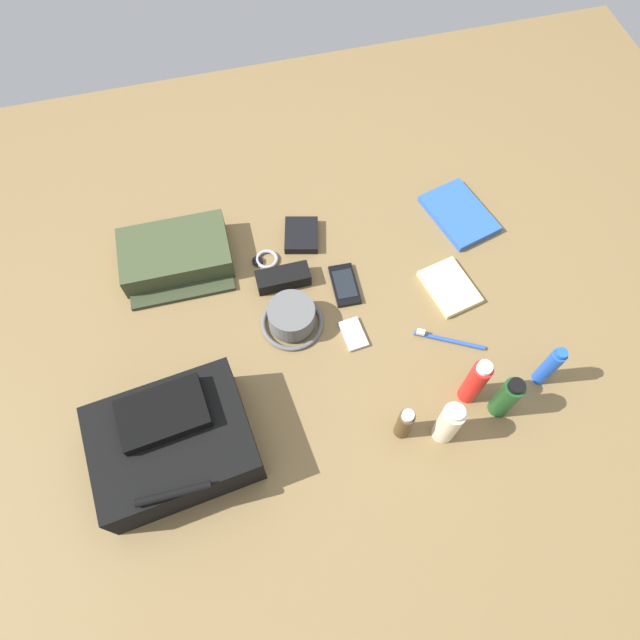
% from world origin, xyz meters
% --- Properties ---
extents(ground_plane, '(2.64, 2.02, 0.02)m').
position_xyz_m(ground_plane, '(0.00, 0.00, -0.01)').
color(ground_plane, brown).
rests_on(ground_plane, ground).
extents(backpack, '(0.36, 0.30, 0.15)m').
position_xyz_m(backpack, '(0.39, 0.22, 0.06)').
color(backpack, black).
rests_on(backpack, ground_plane).
extents(toiletry_pouch, '(0.29, 0.22, 0.07)m').
position_xyz_m(toiletry_pouch, '(0.32, -0.28, 0.03)').
color(toiletry_pouch, '#384228').
rests_on(toiletry_pouch, ground_plane).
extents(bucket_hat, '(0.16, 0.16, 0.07)m').
position_xyz_m(bucket_hat, '(0.07, -0.03, 0.03)').
color(bucket_hat, '#585858').
rests_on(bucket_hat, ground_plane).
extents(deodorant_spray, '(0.03, 0.03, 0.15)m').
position_xyz_m(deodorant_spray, '(-0.48, 0.26, 0.07)').
color(deodorant_spray, blue).
rests_on(deodorant_spray, ground_plane).
extents(shampoo_bottle, '(0.05, 0.05, 0.15)m').
position_xyz_m(shampoo_bottle, '(-0.35, 0.31, 0.07)').
color(shampoo_bottle, '#19471E').
rests_on(shampoo_bottle, ground_plane).
extents(sunscreen_spray, '(0.04, 0.04, 0.17)m').
position_xyz_m(sunscreen_spray, '(-0.29, 0.26, 0.08)').
color(sunscreen_spray, red).
rests_on(sunscreen_spray, ground_plane).
extents(lotion_bottle, '(0.05, 0.05, 0.16)m').
position_xyz_m(lotion_bottle, '(-0.21, 0.33, 0.08)').
color(lotion_bottle, beige).
rests_on(lotion_bottle, ground_plane).
extents(cologne_bottle, '(0.04, 0.04, 0.12)m').
position_xyz_m(cologne_bottle, '(-0.12, 0.31, 0.06)').
color(cologne_bottle, '#473319').
rests_on(cologne_bottle, ground_plane).
extents(paperback_novel, '(0.19, 0.23, 0.02)m').
position_xyz_m(paperback_novel, '(-0.47, -0.25, 0.01)').
color(paperback_novel, blue).
rests_on(paperback_novel, ground_plane).
extents(cell_phone, '(0.07, 0.13, 0.01)m').
position_xyz_m(cell_phone, '(-0.09, -0.10, 0.01)').
color(cell_phone, black).
rests_on(cell_phone, ground_plane).
extents(media_player, '(0.06, 0.09, 0.01)m').
position_xyz_m(media_player, '(-0.08, 0.04, 0.01)').
color(media_player, '#B7B7BC').
rests_on(media_player, ground_plane).
extents(wristwatch, '(0.07, 0.06, 0.01)m').
position_xyz_m(wristwatch, '(0.09, -0.23, 0.01)').
color(wristwatch, '#99999E').
rests_on(wristwatch, ground_plane).
extents(toothbrush, '(0.16, 0.09, 0.02)m').
position_xyz_m(toothbrush, '(-0.29, 0.11, 0.01)').
color(toothbrush, blue).
rests_on(toothbrush, ground_plane).
extents(wallet, '(0.11, 0.13, 0.02)m').
position_xyz_m(wallet, '(-0.02, -0.28, 0.01)').
color(wallet, black).
rests_on(wallet, ground_plane).
extents(notepad, '(0.14, 0.17, 0.02)m').
position_xyz_m(notepad, '(-0.36, -0.03, 0.01)').
color(notepad, beige).
rests_on(notepad, ground_plane).
extents(sunglasses_case, '(0.14, 0.06, 0.04)m').
position_xyz_m(sunglasses_case, '(0.06, -0.15, 0.02)').
color(sunglasses_case, black).
rests_on(sunglasses_case, ground_plane).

